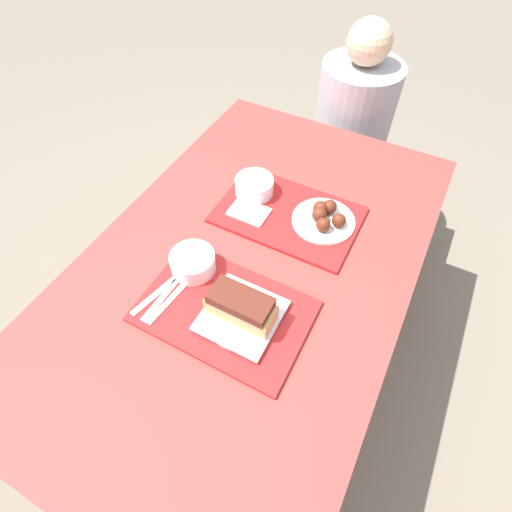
{
  "coord_description": "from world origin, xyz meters",
  "views": [
    {
      "loc": [
        0.35,
        -0.63,
        1.72
      ],
      "look_at": [
        0.03,
        -0.01,
        0.81
      ],
      "focal_mm": 28.0,
      "sensor_mm": 36.0,
      "label": 1
    }
  ],
  "objects_px": {
    "tray_near": "(225,311)",
    "tray_far": "(288,215)",
    "wings_plate_far": "(325,217)",
    "bowl_coleslaw_near": "(193,262)",
    "bowl_coleslaw_far": "(254,185)",
    "brisket_sandwich_plate": "(241,310)",
    "person_seated_across": "(354,110)"
  },
  "relations": [
    {
      "from": "brisket_sandwich_plate",
      "to": "person_seated_across",
      "type": "relative_size",
      "value": 0.31
    },
    {
      "from": "tray_near",
      "to": "person_seated_across",
      "type": "bearing_deg",
      "value": 91.35
    },
    {
      "from": "bowl_coleslaw_far",
      "to": "person_seated_across",
      "type": "xyz_separation_m",
      "value": [
        0.12,
        0.72,
        -0.09
      ]
    },
    {
      "from": "bowl_coleslaw_near",
      "to": "tray_near",
      "type": "bearing_deg",
      "value": -27.91
    },
    {
      "from": "tray_near",
      "to": "person_seated_across",
      "type": "height_order",
      "value": "person_seated_across"
    },
    {
      "from": "brisket_sandwich_plate",
      "to": "wings_plate_far",
      "type": "distance_m",
      "value": 0.43
    },
    {
      "from": "bowl_coleslaw_near",
      "to": "bowl_coleslaw_far",
      "type": "distance_m",
      "value": 0.36
    },
    {
      "from": "tray_near",
      "to": "bowl_coleslaw_far",
      "type": "xyz_separation_m",
      "value": [
        -0.14,
        0.44,
        0.04
      ]
    },
    {
      "from": "bowl_coleslaw_near",
      "to": "person_seated_across",
      "type": "xyz_separation_m",
      "value": [
        0.12,
        1.08,
        -0.09
      ]
    },
    {
      "from": "bowl_coleslaw_near",
      "to": "person_seated_across",
      "type": "height_order",
      "value": "person_seated_across"
    },
    {
      "from": "tray_near",
      "to": "bowl_coleslaw_near",
      "type": "bearing_deg",
      "value": 152.09
    },
    {
      "from": "bowl_coleslaw_near",
      "to": "wings_plate_far",
      "type": "bearing_deg",
      "value": 52.84
    },
    {
      "from": "bowl_coleslaw_near",
      "to": "tray_far",
      "type": "bearing_deg",
      "value": 65.6
    },
    {
      "from": "tray_near",
      "to": "brisket_sandwich_plate",
      "type": "distance_m",
      "value": 0.07
    },
    {
      "from": "tray_near",
      "to": "bowl_coleslaw_far",
      "type": "height_order",
      "value": "bowl_coleslaw_far"
    },
    {
      "from": "tray_near",
      "to": "wings_plate_far",
      "type": "relative_size",
      "value": 2.25
    },
    {
      "from": "brisket_sandwich_plate",
      "to": "person_seated_across",
      "type": "xyz_separation_m",
      "value": [
        -0.08,
        1.16,
        -0.09
      ]
    },
    {
      "from": "person_seated_across",
      "to": "tray_near",
      "type": "bearing_deg",
      "value": -88.65
    },
    {
      "from": "tray_near",
      "to": "person_seated_across",
      "type": "xyz_separation_m",
      "value": [
        -0.03,
        1.16,
        -0.05
      ]
    },
    {
      "from": "tray_far",
      "to": "person_seated_across",
      "type": "distance_m",
      "value": 0.76
    },
    {
      "from": "tray_far",
      "to": "bowl_coleslaw_far",
      "type": "distance_m",
      "value": 0.15
    },
    {
      "from": "tray_near",
      "to": "tray_far",
      "type": "distance_m",
      "value": 0.4
    },
    {
      "from": "tray_near",
      "to": "bowl_coleslaw_far",
      "type": "relative_size",
      "value": 3.5
    },
    {
      "from": "tray_near",
      "to": "wings_plate_far",
      "type": "distance_m",
      "value": 0.44
    },
    {
      "from": "tray_near",
      "to": "wings_plate_far",
      "type": "height_order",
      "value": "wings_plate_far"
    },
    {
      "from": "bowl_coleslaw_far",
      "to": "person_seated_across",
      "type": "height_order",
      "value": "person_seated_across"
    },
    {
      "from": "tray_far",
      "to": "brisket_sandwich_plate",
      "type": "bearing_deg",
      "value": -82.61
    },
    {
      "from": "bowl_coleslaw_far",
      "to": "brisket_sandwich_plate",
      "type": "bearing_deg",
      "value": -66.08
    },
    {
      "from": "tray_far",
      "to": "bowl_coleslaw_near",
      "type": "height_order",
      "value": "bowl_coleslaw_near"
    },
    {
      "from": "tray_near",
      "to": "bowl_coleslaw_far",
      "type": "bearing_deg",
      "value": 107.95
    },
    {
      "from": "brisket_sandwich_plate",
      "to": "tray_near",
      "type": "bearing_deg",
      "value": -178.75
    },
    {
      "from": "wings_plate_far",
      "to": "bowl_coleslaw_far",
      "type": "bearing_deg",
      "value": 176.82
    }
  ]
}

